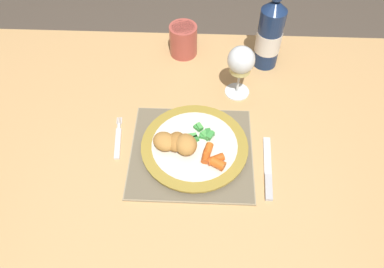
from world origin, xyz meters
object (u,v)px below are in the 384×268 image
(table_knife, at_px, (268,173))
(wine_glass, at_px, (241,63))
(fork, at_px, (118,140))
(dinner_plate, at_px, (195,147))
(bottle, at_px, (270,34))
(drinking_cup, at_px, (183,40))
(dining_table, at_px, (173,153))

(table_knife, distance_m, wine_glass, 0.30)
(fork, bearing_deg, table_knife, -12.50)
(dinner_plate, height_order, bottle, bottle)
(table_knife, bearing_deg, fork, 167.50)
(fork, xyz_separation_m, wine_glass, (0.32, 0.19, 0.11))
(dinner_plate, relative_size, table_knife, 1.45)
(wine_glass, bearing_deg, table_knife, -76.45)
(dinner_plate, xyz_separation_m, drinking_cup, (-0.05, 0.38, 0.03))
(table_knife, xyz_separation_m, bottle, (0.02, 0.41, 0.11))
(dining_table, height_order, bottle, bottle)
(dinner_plate, bearing_deg, fork, 173.50)
(dining_table, height_order, drinking_cup, drinking_cup)
(dinner_plate, distance_m, bottle, 0.41)
(table_knife, bearing_deg, wine_glass, 103.55)
(table_knife, distance_m, bottle, 0.42)
(dining_table, xyz_separation_m, bottle, (0.27, 0.30, 0.20))
(dining_table, bearing_deg, table_knife, -24.53)
(wine_glass, bearing_deg, dinner_plate, -118.48)
(dining_table, distance_m, drinking_cup, 0.36)
(table_knife, bearing_deg, dinner_plate, 161.19)
(fork, distance_m, bottle, 0.53)
(dinner_plate, height_order, table_knife, dinner_plate)
(wine_glass, bearing_deg, bottle, 55.85)
(wine_glass, bearing_deg, dining_table, -137.66)
(bottle, bearing_deg, fork, -141.59)
(dining_table, xyz_separation_m, wine_glass, (0.18, 0.16, 0.20))
(bottle, bearing_deg, dining_table, -132.33)
(fork, bearing_deg, drinking_cup, 67.05)
(dining_table, bearing_deg, dinner_plate, -38.24)
(fork, xyz_separation_m, table_knife, (0.38, -0.09, 0.00))
(dining_table, relative_size, dinner_plate, 5.17)
(dining_table, bearing_deg, wine_glass, 42.34)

